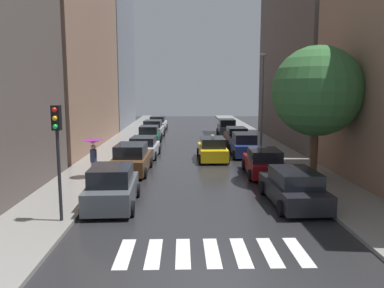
% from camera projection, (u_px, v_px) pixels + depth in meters
% --- Properties ---
extents(ground_plane, '(28.00, 72.00, 0.04)m').
position_uv_depth(ground_plane, '(193.00, 146.00, 33.72)').
color(ground_plane, '#242426').
extents(sidewalk_left, '(3.00, 72.00, 0.15)m').
position_uv_depth(sidewalk_left, '(119.00, 145.00, 33.55)').
color(sidewalk_left, gray).
rests_on(sidewalk_left, ground).
extents(sidewalk_right, '(3.00, 72.00, 0.15)m').
position_uv_depth(sidewalk_right, '(266.00, 145.00, 33.87)').
color(sidewalk_right, gray).
rests_on(sidewalk_right, ground).
extents(crosswalk_stripes, '(5.85, 2.20, 0.01)m').
position_uv_depth(crosswalk_stripes, '(212.00, 253.00, 11.86)').
color(crosswalk_stripes, silver).
rests_on(crosswalk_stripes, ground).
extents(building_left_far, '(6.00, 14.93, 21.40)m').
position_uv_depth(building_left_far, '(104.00, 44.00, 49.15)').
color(building_left_far, slate).
rests_on(building_left_far, ground).
extents(building_right_mid, '(6.00, 18.17, 17.07)m').
position_uv_depth(building_right_mid, '(312.00, 50.00, 34.88)').
color(building_right_mid, '#564C47').
rests_on(building_right_mid, ground).
extents(parked_car_left_nearest, '(2.22, 4.25, 1.80)m').
position_uv_depth(parked_car_left_nearest, '(112.00, 188.00, 16.38)').
color(parked_car_left_nearest, '#474C51').
rests_on(parked_car_left_nearest, ground).
extents(parked_car_left_second, '(2.24, 4.68, 1.77)m').
position_uv_depth(parked_car_left_second, '(132.00, 159.00, 22.95)').
color(parked_car_left_second, brown).
rests_on(parked_car_left_second, ground).
extents(parked_car_left_third, '(2.29, 4.27, 1.54)m').
position_uv_depth(parked_car_left_third, '(144.00, 147.00, 28.21)').
color(parked_car_left_third, '#B2B7BF').
rests_on(parked_car_left_third, ground).
extents(parked_car_left_fourth, '(2.02, 4.03, 1.74)m').
position_uv_depth(parked_car_left_fourth, '(149.00, 136.00, 34.18)').
color(parked_car_left_fourth, '#0C4C2D').
rests_on(parked_car_left_fourth, ground).
extents(parked_car_left_fifth, '(2.29, 4.18, 1.79)m').
position_uv_depth(parked_car_left_fifth, '(153.00, 129.00, 39.41)').
color(parked_car_left_fifth, '#B2B7BF').
rests_on(parked_car_left_fifth, ground).
extents(parked_car_left_sixth, '(2.22, 4.31, 1.72)m').
position_uv_depth(parked_car_left_sixth, '(158.00, 124.00, 46.04)').
color(parked_car_left_sixth, silver).
rests_on(parked_car_left_sixth, ground).
extents(parked_car_right_nearest, '(2.26, 4.78, 1.58)m').
position_uv_depth(parked_car_right_nearest, '(293.00, 188.00, 16.70)').
color(parked_car_right_nearest, black).
rests_on(parked_car_right_nearest, ground).
extents(parked_car_right_second, '(2.28, 4.56, 1.56)m').
position_uv_depth(parked_car_right_second, '(264.00, 163.00, 22.33)').
color(parked_car_right_second, maroon).
rests_on(parked_car_right_second, ground).
extents(parked_car_right_third, '(2.07, 4.74, 1.72)m').
position_uv_depth(parked_car_right_third, '(244.00, 145.00, 28.81)').
color(parked_car_right_third, navy).
rests_on(parked_car_right_third, ground).
extents(parked_car_right_fourth, '(2.04, 4.60, 1.61)m').
position_uv_depth(parked_car_right_fourth, '(236.00, 137.00, 34.20)').
color(parked_car_right_fourth, brown).
rests_on(parked_car_right_fourth, ground).
extents(parked_car_right_fifth, '(2.14, 4.70, 1.79)m').
position_uv_depth(parked_car_right_fifth, '(227.00, 128.00, 40.88)').
color(parked_car_right_fifth, '#474C51').
rests_on(parked_car_right_fifth, ground).
extents(taxi_midroad, '(2.08, 4.42, 1.81)m').
position_uv_depth(taxi_midroad, '(212.00, 149.00, 27.06)').
color(taxi_midroad, yellow).
rests_on(taxi_midroad, ground).
extents(pedestrian_foreground, '(1.10, 1.10, 2.11)m').
position_uv_depth(pedestrian_foreground, '(93.00, 150.00, 20.97)').
color(pedestrian_foreground, gray).
rests_on(pedestrian_foreground, sidewalk_left).
extents(street_tree_right, '(4.72, 4.72, 7.11)m').
position_uv_depth(street_tree_right, '(317.00, 91.00, 19.95)').
color(street_tree_right, '#513823').
rests_on(street_tree_right, sidewalk_right).
extents(traffic_light_left_corner, '(0.30, 0.42, 4.30)m').
position_uv_depth(traffic_light_left_corner, '(57.00, 138.00, 13.86)').
color(traffic_light_left_corner, black).
rests_on(traffic_light_left_corner, sidewalk_left).
extents(lamp_post_right, '(0.60, 0.28, 7.67)m').
position_uv_depth(lamp_post_right, '(262.00, 95.00, 30.80)').
color(lamp_post_right, '#595B60').
rests_on(lamp_post_right, sidewalk_right).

